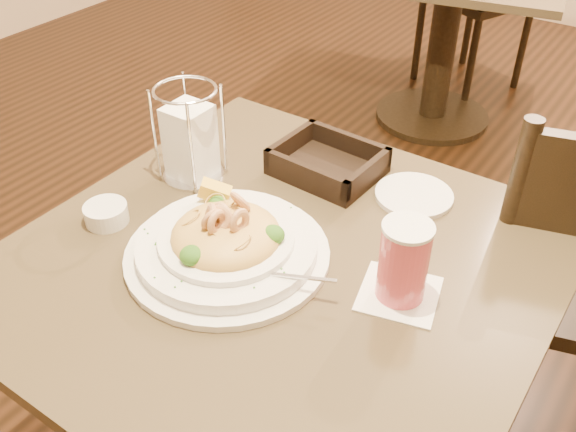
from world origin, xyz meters
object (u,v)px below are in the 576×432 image
Objects in this scene: side_plate at (414,195)px; background_table at (447,16)px; pasta_bowl at (227,242)px; bread_basket at (327,164)px; butter_ramekin at (106,214)px; main_table at (282,344)px; drink_glass at (404,262)px; napkin_caddy at (190,140)px.

background_table is at bearing 110.12° from side_plate.
pasta_bowl is (0.39, -1.95, 0.26)m from background_table.
bread_basket is (0.40, -1.62, 0.25)m from background_table.
pasta_bowl is at bearing -118.49° from side_plate.
butter_ramekin reaches higher than background_table.
main_table is 5.79× the size of side_plate.
pasta_bowl reaches higher than side_plate.
drink_glass is at bearing -69.78° from background_table.
side_plate is at bearing 61.51° from pasta_bowl.
drink_glass reaches higher than main_table.
butter_ramekin is at bearing -166.11° from drink_glass.
butter_ramekin is at bearing -85.93° from background_table.
side_plate is at bearing 69.69° from main_table.
main_table is 5.85× the size of drink_glass.
butter_ramekin is (0.14, -2.00, 0.24)m from background_table.
drink_glass reaches higher than butter_ramekin.
pasta_bowl is at bearing -163.63° from drink_glass.
napkin_caddy reaches higher than bread_basket.
drink_glass is (0.29, 0.09, 0.04)m from pasta_bowl.
butter_ramekin is (-0.33, -0.10, 0.24)m from main_table.
background_table is 2.67× the size of pasta_bowl.
background_table is 12.95× the size of butter_ramekin.
pasta_bowl is at bearing 10.93° from butter_ramekin.
background_table is at bearing 94.07° from butter_ramekin.
napkin_caddy reaches higher than side_plate.
pasta_bowl is (-0.08, -0.05, 0.26)m from main_table.
drink_glass is at bearing -40.09° from bread_basket.
main_table is 0.45m from napkin_caddy.
napkin_caddy is at bearing -155.40° from side_plate.
pasta_bowl is 0.26m from butter_ramekin.
drink_glass is at bearing -69.16° from side_plate.
side_plate is (0.19, 0.35, -0.03)m from pasta_bowl.
drink_glass is at bearing -8.52° from napkin_caddy.
napkin_caddy is at bearing 171.48° from drink_glass.
main_table is at bearing -110.31° from side_plate.
drink_glass is 0.52m from napkin_caddy.
pasta_bowl is at bearing -147.02° from main_table.
pasta_bowl is 2.56× the size of side_plate.
background_table is 6.90× the size of drink_glass.
butter_ramekin is at bearing -137.86° from side_plate.
bread_basket reaches higher than main_table.
drink_glass is (0.21, 0.03, 0.30)m from main_table.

